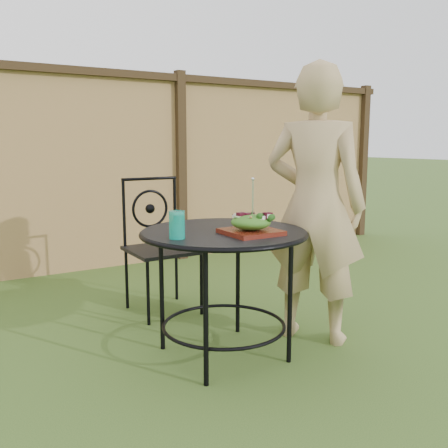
# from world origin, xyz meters

# --- Properties ---
(ground) EXTENTS (60.00, 60.00, 0.00)m
(ground) POSITION_xyz_m (0.00, 0.00, 0.00)
(ground) COLOR #2A4917
(ground) RESTS_ON ground
(fence) EXTENTS (8.00, 0.12, 1.90)m
(fence) POSITION_xyz_m (-0.00, 2.19, 0.95)
(fence) COLOR tan
(fence) RESTS_ON ground
(patio_table) EXTENTS (0.92, 0.92, 0.72)m
(patio_table) POSITION_xyz_m (0.42, -0.14, 0.59)
(patio_table) COLOR black
(patio_table) RESTS_ON ground
(patio_chair) EXTENTS (0.46, 0.46, 0.95)m
(patio_chair) POSITION_xyz_m (0.44, 0.78, 0.50)
(patio_chair) COLOR black
(patio_chair) RESTS_ON ground
(diner) EXTENTS (0.67, 0.72, 1.65)m
(diner) POSITION_xyz_m (1.03, -0.19, 0.83)
(diner) COLOR tan
(diner) RESTS_ON ground
(salad_plate) EXTENTS (0.27, 0.27, 0.02)m
(salad_plate) POSITION_xyz_m (0.49, -0.31, 0.74)
(salad_plate) COLOR #470A0A
(salad_plate) RESTS_ON patio_table
(salad) EXTENTS (0.21, 0.21, 0.08)m
(salad) POSITION_xyz_m (0.49, -0.31, 0.79)
(salad) COLOR #235614
(salad) RESTS_ON salad_plate
(fork) EXTENTS (0.01, 0.01, 0.18)m
(fork) POSITION_xyz_m (0.50, -0.31, 0.92)
(fork) COLOR silver
(fork) RESTS_ON salad
(drinking_glass) EXTENTS (0.08, 0.08, 0.14)m
(drinking_glass) POSITION_xyz_m (0.10, -0.22, 0.79)
(drinking_glass) COLOR #0D9C84
(drinking_glass) RESTS_ON patio_table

